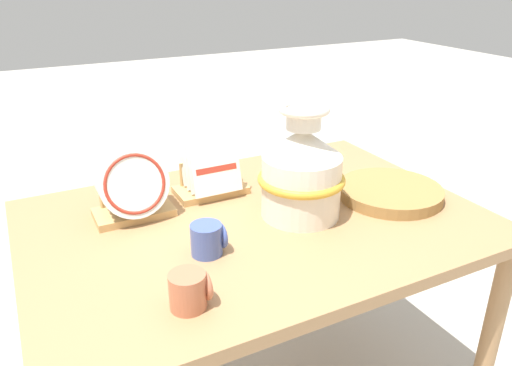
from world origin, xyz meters
name	(u,v)px	position (x,y,z in m)	size (l,w,h in m)	color
display_table	(256,244)	(0.00, 0.00, 0.67)	(1.28, 0.90, 0.75)	#9E754C
ceramic_vase	(302,170)	(0.12, -0.04, 0.89)	(0.25, 0.25, 0.33)	silver
dish_rack_round_plates	(132,188)	(-0.31, 0.17, 0.85)	(0.22, 0.16, 0.22)	tan
dish_rack_square_plates	(210,176)	(-0.05, 0.22, 0.81)	(0.22, 0.15, 0.18)	tan
wicker_charger_stack	(390,192)	(0.44, -0.07, 0.77)	(0.32, 0.32, 0.04)	olive
mug_cobalt_glaze	(208,239)	(-0.19, -0.11, 0.80)	(0.09, 0.08, 0.08)	#42569E
mug_terracotta_glaze	(190,290)	(-0.31, -0.30, 0.80)	(0.09, 0.08, 0.08)	#B76647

